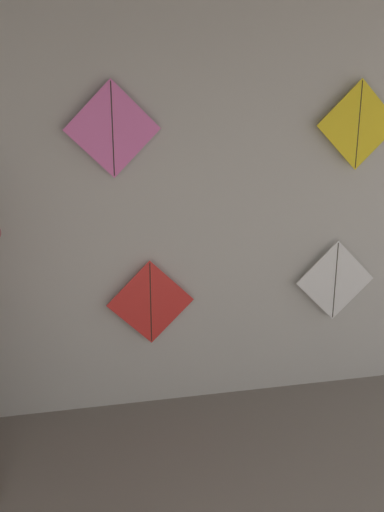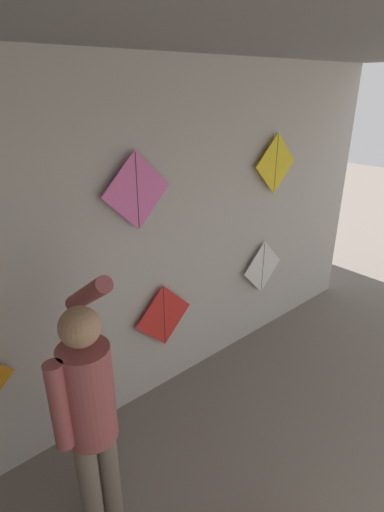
{
  "view_description": "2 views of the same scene",
  "coord_description": "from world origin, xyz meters",
  "px_view_note": "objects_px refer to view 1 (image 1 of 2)",
  "views": [
    {
      "loc": [
        -0.3,
        0.11,
        2.18
      ],
      "look_at": [
        0.36,
        3.34,
        1.15
      ],
      "focal_mm": 40.0,
      "sensor_mm": 36.0,
      "label": 1
    },
    {
      "loc": [
        -1.61,
        1.22,
        2.6
      ],
      "look_at": [
        0.24,
        3.34,
        1.38
      ],
      "focal_mm": 28.0,
      "sensor_mm": 36.0,
      "label": 2
    }
  ],
  "objects_px": {
    "kite_4": "(112,129)",
    "kite_5": "(359,125)",
    "kite_1": "(151,302)",
    "kite_2": "(335,281)"
  },
  "relations": [
    {
      "from": "kite_4",
      "to": "kite_5",
      "type": "xyz_separation_m",
      "value": [
        1.58,
        0.0,
        0.0
      ]
    },
    {
      "from": "kite_4",
      "to": "kite_5",
      "type": "relative_size",
      "value": 1.0
    },
    {
      "from": "kite_4",
      "to": "kite_5",
      "type": "bearing_deg",
      "value": 0.0
    },
    {
      "from": "kite_5",
      "to": "kite_1",
      "type": "bearing_deg",
      "value": 180.0
    },
    {
      "from": "kite_1",
      "to": "kite_4",
      "type": "relative_size",
      "value": 1.0
    },
    {
      "from": "kite_2",
      "to": "kite_5",
      "type": "relative_size",
      "value": 1.0
    },
    {
      "from": "kite_1",
      "to": "kite_4",
      "type": "distance_m",
      "value": 1.14
    },
    {
      "from": "kite_4",
      "to": "kite_1",
      "type": "bearing_deg",
      "value": 0.0
    },
    {
      "from": "kite_1",
      "to": "kite_5",
      "type": "bearing_deg",
      "value": 0.0
    },
    {
      "from": "kite_1",
      "to": "kite_2",
      "type": "relative_size",
      "value": 1.0
    }
  ]
}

